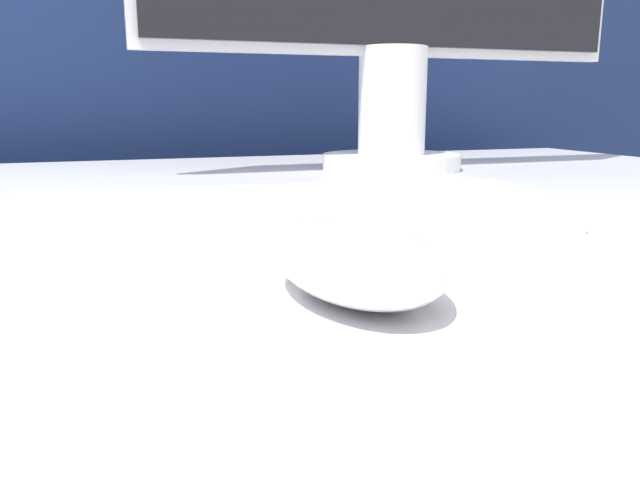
{
  "coord_description": "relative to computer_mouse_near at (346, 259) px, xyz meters",
  "views": [
    {
      "loc": [
        -0.11,
        -0.49,
        0.81
      ],
      "look_at": [
        -0.0,
        -0.2,
        0.74
      ],
      "focal_mm": 35.0,
      "sensor_mm": 36.0,
      "label": 1
    }
  ],
  "objects": [
    {
      "name": "computer_mouse_near",
      "position": [
        0.0,
        0.0,
        0.0
      ],
      "size": [
        0.07,
        0.12,
        0.03
      ],
      "rotation": [
        0.0,
        0.0,
        0.01
      ],
      "color": "white",
      "rests_on": "desk"
    },
    {
      "name": "keyboard",
      "position": [
        0.02,
        0.16,
        -0.01
      ],
      "size": [
        0.41,
        0.18,
        0.02
      ],
      "rotation": [
        0.0,
        0.0,
        -0.15
      ],
      "color": "white",
      "rests_on": "desk"
    },
    {
      "name": "partition_panel",
      "position": [
        0.0,
        0.9,
        -0.14
      ],
      "size": [
        5.0,
        0.03,
        1.19
      ],
      "color": "navy",
      "rests_on": "ground_plane"
    }
  ]
}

